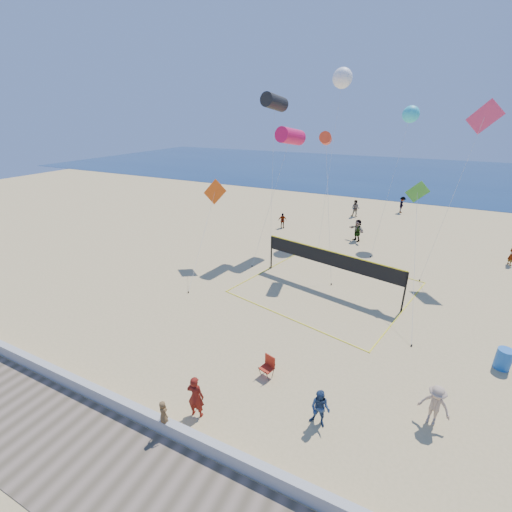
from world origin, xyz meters
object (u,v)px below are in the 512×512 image
at_px(camp_chair, 268,365).
at_px(volleyball_net, 330,263).
at_px(woman, 196,397).
at_px(trash_barrel, 504,359).

xyz_separation_m(camp_chair, volleyball_net, (0.15, 9.11, 1.20)).
height_order(woman, volleyball_net, volleyball_net).
bearing_deg(volleyball_net, woman, -84.66).
bearing_deg(trash_barrel, volleyball_net, 155.55).
xyz_separation_m(woman, trash_barrel, (10.63, 8.12, -0.40)).
distance_m(camp_chair, trash_barrel, 10.41).
xyz_separation_m(trash_barrel, volleyball_net, (-8.95, 4.07, 1.27)).
bearing_deg(trash_barrel, camp_chair, -151.05).
distance_m(woman, volleyball_net, 12.34).
xyz_separation_m(woman, camp_chair, (1.53, 3.08, -0.33)).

